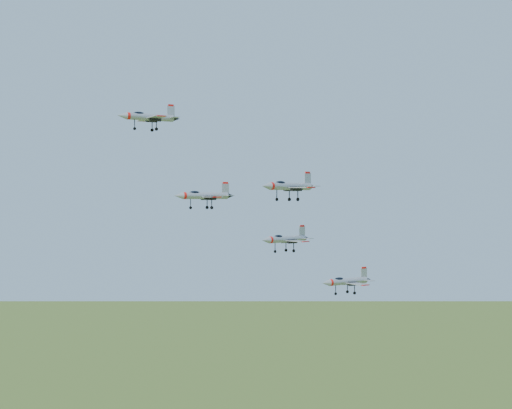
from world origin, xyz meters
TOP-DOWN VIEW (x-y plane):
  - jet_lead at (-18.31, 9.87)m, footprint 12.04×9.89m
  - jet_left_high at (-14.16, -4.68)m, footprint 10.89×8.99m
  - jet_right_high at (-3.46, -14.24)m, footprint 11.61×9.71m
  - jet_left_low at (11.36, 10.29)m, footprint 12.89×10.81m
  - jet_right_low at (9.03, -13.23)m, footprint 10.80×8.89m

SIDE VIEW (x-z plane):
  - jet_right_low at x=9.03m, z-range 130.52..133.41m
  - jet_left_low at x=11.36m, z-range 136.26..139.72m
  - jet_left_high at x=-14.16m, z-range 145.32..148.23m
  - jet_right_high at x=-3.46m, z-range 146.75..149.86m
  - jet_lead at x=-18.31m, z-range 159.47..162.70m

